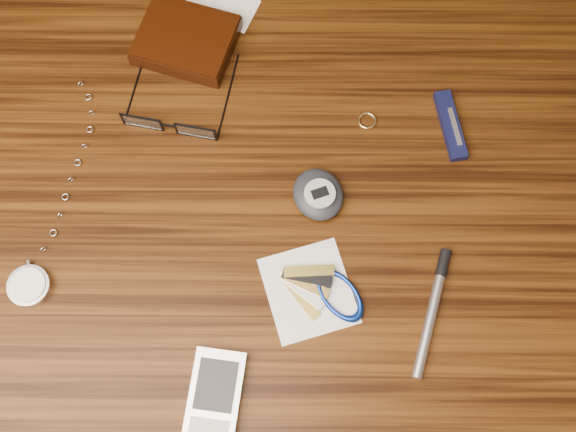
# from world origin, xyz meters

# --- Properties ---
(ground) EXTENTS (3.80, 3.80, 0.00)m
(ground) POSITION_xyz_m (0.00, 0.00, 0.00)
(ground) COLOR #472814
(ground) RESTS_ON ground
(desk) EXTENTS (1.00, 0.70, 0.75)m
(desk) POSITION_xyz_m (0.00, 0.00, 0.65)
(desk) COLOR #3D2009
(desk) RESTS_ON ground
(wallet_and_card) EXTENTS (0.17, 0.17, 0.03)m
(wallet_and_card) POSITION_xyz_m (-0.09, 0.27, 0.76)
(wallet_and_card) COLOR black
(wallet_and_card) RESTS_ON desk
(eyeglasses) EXTENTS (0.14, 0.14, 0.03)m
(eyeglasses) POSITION_xyz_m (-0.10, 0.15, 0.76)
(eyeglasses) COLOR black
(eyeglasses) RESTS_ON desk
(gold_ring) EXTENTS (0.03, 0.03, 0.00)m
(gold_ring) POSITION_xyz_m (0.14, 0.16, 0.75)
(gold_ring) COLOR #E5C171
(gold_ring) RESTS_ON desk
(pocket_watch) EXTENTS (0.08, 0.29, 0.02)m
(pocket_watch) POSITION_xyz_m (-0.25, -0.05, 0.76)
(pocket_watch) COLOR #B4B4B8
(pocket_watch) RESTS_ON desk
(pda_phone) EXTENTS (0.07, 0.11, 0.02)m
(pda_phone) POSITION_xyz_m (-0.03, -0.18, 0.76)
(pda_phone) COLOR silver
(pda_phone) RESTS_ON desk
(pedometer) EXTENTS (0.08, 0.08, 0.03)m
(pedometer) POSITION_xyz_m (0.08, 0.06, 0.76)
(pedometer) COLOR black
(pedometer) RESTS_ON desk
(notepad_keys) EXTENTS (0.14, 0.13, 0.01)m
(notepad_keys) POSITION_xyz_m (0.09, -0.06, 0.75)
(notepad_keys) COLOR white
(notepad_keys) RESTS_ON desk
(pocket_knife) EXTENTS (0.04, 0.09, 0.01)m
(pocket_knife) POSITION_xyz_m (0.25, 0.15, 0.76)
(pocket_knife) COLOR #0D1136
(pocket_knife) RESTS_ON desk
(silver_pen) EXTENTS (0.05, 0.15, 0.01)m
(silver_pen) POSITION_xyz_m (0.21, -0.07, 0.76)
(silver_pen) COLOR #A8A9AD
(silver_pen) RESTS_ON desk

